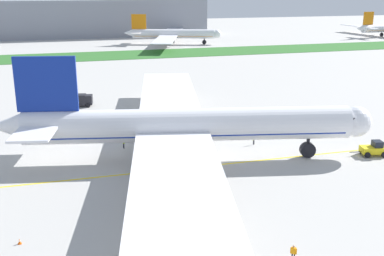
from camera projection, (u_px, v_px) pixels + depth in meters
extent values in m
plane|color=#ADAAA5|center=(209.00, 159.00, 70.42)|extent=(600.00, 600.00, 0.00)
cube|color=yellow|center=(215.00, 165.00, 68.01)|extent=(280.00, 0.36, 0.01)
cube|color=#2D6628|center=(116.00, 55.00, 174.93)|extent=(320.00, 24.00, 0.10)
cylinder|color=white|center=(189.00, 125.00, 68.44)|extent=(47.00, 14.18, 4.82)
cube|color=navy|center=(189.00, 130.00, 68.68)|extent=(45.08, 13.43, 0.58)
sphere|color=white|center=(356.00, 121.00, 70.13)|extent=(4.58, 4.58, 4.58)
cone|color=white|center=(7.00, 126.00, 66.58)|extent=(6.02, 5.08, 4.10)
cube|color=navy|center=(46.00, 84.00, 65.28)|extent=(8.38, 2.18, 7.71)
cube|color=white|center=(50.00, 114.00, 71.42)|extent=(6.62, 8.60, 0.34)
cube|color=white|center=(34.00, 133.00, 62.21)|extent=(6.62, 8.60, 0.34)
cube|color=white|center=(169.00, 94.00, 90.95)|extent=(18.64, 43.51, 0.39)
cube|color=white|center=(180.00, 199.00, 45.95)|extent=(18.64, 43.51, 0.39)
cylinder|color=#B7BABF|center=(178.00, 114.00, 82.38)|extent=(5.02, 3.52, 2.65)
cylinder|color=black|center=(191.00, 113.00, 82.53)|extent=(0.95, 2.81, 2.78)
cylinder|color=#B7BABF|center=(188.00, 175.00, 55.56)|extent=(5.02, 3.52, 2.65)
cylinder|color=black|center=(208.00, 175.00, 55.71)|extent=(0.95, 2.81, 2.78)
cylinder|color=black|center=(308.00, 144.00, 70.62)|extent=(0.50, 0.50, 1.87)
cylinder|color=black|center=(308.00, 150.00, 70.89)|extent=(2.45, 1.47, 2.29)
cylinder|color=black|center=(163.00, 142.00, 71.56)|extent=(0.50, 0.50, 1.87)
cylinder|color=black|center=(163.00, 148.00, 71.83)|extent=(2.45, 1.47, 2.29)
cylinder|color=black|center=(163.00, 153.00, 66.73)|extent=(0.50, 0.50, 1.87)
cylinder|color=black|center=(163.00, 159.00, 67.00)|extent=(2.45, 1.47, 2.29)
cube|color=black|center=(351.00, 118.00, 69.91)|extent=(2.38, 3.88, 0.87)
sphere|color=black|center=(66.00, 120.00, 69.35)|extent=(0.34, 0.34, 0.34)
sphere|color=black|center=(89.00, 119.00, 69.57)|extent=(0.34, 0.34, 0.34)
sphere|color=black|center=(111.00, 119.00, 69.79)|extent=(0.34, 0.34, 0.34)
sphere|color=black|center=(133.00, 119.00, 70.01)|extent=(0.34, 0.34, 0.34)
sphere|color=black|center=(155.00, 118.00, 70.23)|extent=(0.34, 0.34, 0.34)
sphere|color=black|center=(177.00, 118.00, 70.46)|extent=(0.34, 0.34, 0.34)
sphere|color=black|center=(198.00, 117.00, 70.68)|extent=(0.34, 0.34, 0.34)
sphere|color=black|center=(220.00, 117.00, 70.90)|extent=(0.34, 0.34, 0.34)
sphere|color=black|center=(241.00, 117.00, 71.12)|extent=(0.34, 0.34, 0.34)
sphere|color=black|center=(263.00, 116.00, 71.34)|extent=(0.34, 0.34, 0.34)
sphere|color=black|center=(284.00, 116.00, 71.57)|extent=(0.34, 0.34, 0.34)
sphere|color=black|center=(305.00, 115.00, 71.79)|extent=(0.34, 0.34, 0.34)
cube|color=yellow|center=(373.00, 150.00, 71.65)|extent=(4.01, 2.73, 0.94)
cube|color=black|center=(377.00, 144.00, 71.42)|extent=(1.61, 1.78, 0.90)
cylinder|color=black|center=(355.00, 152.00, 71.56)|extent=(1.79, 0.48, 0.12)
cylinder|color=black|center=(367.00, 155.00, 70.73)|extent=(0.95, 0.52, 0.90)
cylinder|color=black|center=(362.00, 151.00, 72.67)|extent=(0.95, 0.52, 0.90)
cylinder|color=black|center=(384.00, 155.00, 70.91)|extent=(0.95, 0.52, 0.90)
cylinder|color=black|center=(378.00, 150.00, 72.84)|extent=(0.95, 0.52, 0.90)
cylinder|color=orange|center=(291.00, 250.00, 43.94)|extent=(0.10, 0.10, 0.56)
cylinder|color=orange|center=(296.00, 251.00, 43.74)|extent=(0.10, 0.10, 0.56)
cube|color=orange|center=(294.00, 251.00, 43.83)|extent=(0.52, 0.49, 0.63)
sphere|color=tan|center=(294.00, 246.00, 43.70)|extent=(0.24, 0.24, 0.24)
cylinder|color=black|center=(124.00, 146.00, 74.78)|extent=(0.13, 0.13, 0.86)
cylinder|color=#BFE519|center=(124.00, 142.00, 74.45)|extent=(0.10, 0.10, 0.55)
cylinder|color=black|center=(123.00, 146.00, 74.95)|extent=(0.13, 0.13, 0.86)
cylinder|color=#BFE519|center=(123.00, 141.00, 74.87)|extent=(0.10, 0.10, 0.55)
cube|color=#BFE519|center=(124.00, 141.00, 74.65)|extent=(0.35, 0.50, 0.61)
sphere|color=tan|center=(123.00, 139.00, 74.53)|extent=(0.23, 0.23, 0.23)
cylinder|color=black|center=(254.00, 142.00, 76.77)|extent=(0.12, 0.12, 0.80)
cylinder|color=#BFE519|center=(255.00, 138.00, 76.67)|extent=(0.09, 0.09, 0.51)
cylinder|color=black|center=(253.00, 142.00, 76.65)|extent=(0.12, 0.12, 0.80)
cylinder|color=#BFE519|center=(253.00, 139.00, 76.38)|extent=(0.09, 0.09, 0.51)
cube|color=#BFE519|center=(254.00, 138.00, 76.51)|extent=(0.48, 0.39, 0.56)
sphere|color=brown|center=(254.00, 136.00, 76.40)|extent=(0.22, 0.22, 0.22)
cube|color=#F2590C|center=(20.00, 244.00, 47.25)|extent=(0.36, 0.36, 0.03)
cone|color=#F2590C|center=(20.00, 241.00, 47.16)|extent=(0.28, 0.28, 0.55)
cylinder|color=white|center=(19.00, 241.00, 47.16)|extent=(0.17, 0.17, 0.06)
cube|color=black|center=(76.00, 99.00, 100.58)|extent=(4.45, 2.93, 2.15)
cube|color=black|center=(89.00, 100.00, 100.84)|extent=(1.96, 2.39, 1.98)
cube|color=#263347|center=(92.00, 98.00, 100.79)|extent=(0.42, 1.85, 0.87)
cylinder|color=black|center=(89.00, 103.00, 102.18)|extent=(0.94, 0.46, 0.90)
cylinder|color=black|center=(88.00, 105.00, 100.06)|extent=(0.94, 0.46, 0.90)
cylinder|color=black|center=(72.00, 103.00, 101.86)|extent=(0.94, 0.46, 0.90)
cylinder|color=black|center=(71.00, 106.00, 99.74)|extent=(0.94, 0.46, 0.90)
cylinder|color=white|center=(173.00, 34.00, 207.27)|extent=(35.27, 15.05, 3.99)
cube|color=orange|center=(173.00, 35.00, 207.47)|extent=(33.81, 14.29, 0.48)
sphere|color=white|center=(217.00, 34.00, 206.44)|extent=(3.79, 3.79, 3.79)
cone|color=white|center=(129.00, 33.00, 208.04)|extent=(5.23, 4.60, 3.39)
cube|color=orange|center=(139.00, 22.00, 206.42)|extent=(6.25, 2.41, 6.38)
cube|color=white|center=(139.00, 31.00, 211.60)|extent=(5.75, 7.30, 0.28)
cube|color=white|center=(136.00, 33.00, 203.96)|extent=(5.75, 7.30, 0.28)
cube|color=white|center=(173.00, 31.00, 224.82)|extent=(17.62, 33.09, 0.32)
cube|color=white|center=(165.00, 39.00, 190.16)|extent=(17.62, 33.09, 0.32)
cylinder|color=#B7BABF|center=(174.00, 35.00, 218.18)|extent=(4.29, 3.27, 2.19)
cylinder|color=black|center=(178.00, 35.00, 218.10)|extent=(1.04, 2.29, 2.30)
cylinder|color=#B7BABF|center=(169.00, 41.00, 197.40)|extent=(4.29, 3.27, 2.19)
cylinder|color=black|center=(174.00, 41.00, 197.32)|extent=(1.04, 2.29, 2.30)
cylinder|color=black|center=(204.00, 40.00, 207.47)|extent=(0.42, 0.42, 1.55)
cylinder|color=black|center=(204.00, 42.00, 207.69)|extent=(2.07, 1.41, 1.90)
cylinder|color=black|center=(167.00, 40.00, 210.19)|extent=(0.42, 0.42, 1.55)
cylinder|color=black|center=(167.00, 41.00, 210.42)|extent=(2.07, 1.41, 1.90)
cylinder|color=black|center=(166.00, 41.00, 206.18)|extent=(0.42, 0.42, 1.55)
cylinder|color=black|center=(166.00, 42.00, 206.41)|extent=(2.07, 1.41, 1.90)
cone|color=white|center=(360.00, 28.00, 230.98)|extent=(4.59, 3.71, 3.31)
cube|color=orange|center=(368.00, 18.00, 231.13)|extent=(5.94, 0.97, 6.23)
cube|color=white|center=(361.00, 27.00, 235.66)|extent=(4.21, 6.56, 0.27)
cube|color=white|center=(372.00, 28.00, 228.71)|extent=(4.21, 6.56, 0.27)
cube|color=white|center=(364.00, 26.00, 251.93)|extent=(10.10, 30.22, 0.31)
cylinder|color=#B7BABF|center=(374.00, 30.00, 246.66)|extent=(3.89, 2.49, 2.14)
cylinder|color=black|center=(377.00, 30.00, 247.30)|extent=(0.54, 2.27, 2.25)
cylinder|color=black|center=(382.00, 33.00, 239.09)|extent=(0.41, 0.41, 1.51)
cylinder|color=black|center=(382.00, 35.00, 239.30)|extent=(1.92, 1.01, 1.85)
cube|color=gray|center=(66.00, 19.00, 233.45)|extent=(139.86, 20.00, 18.00)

